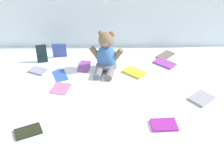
% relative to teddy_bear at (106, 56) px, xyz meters
% --- Properties ---
extents(ground_plane, '(3.20, 3.20, 0.00)m').
position_rel_teddy_bear_xyz_m(ground_plane, '(0.05, -0.11, -0.09)').
color(ground_plane, silver).
extents(backdrop_drape, '(1.89, 0.03, 0.55)m').
position_rel_teddy_bear_xyz_m(backdrop_drape, '(0.05, 0.33, 0.18)').
color(backdrop_drape, silver).
rests_on(backdrop_drape, ground_plane).
extents(teddy_bear, '(0.21, 0.20, 0.25)m').
position_rel_teddy_bear_xyz_m(teddy_bear, '(0.00, 0.00, 0.00)').
color(teddy_bear, '#3F72B2').
rests_on(teddy_bear, ground_plane).
extents(book_case_0, '(0.15, 0.15, 0.01)m').
position_rel_teddy_bear_xyz_m(book_case_0, '(0.37, 0.07, -0.09)').
color(book_case_0, '#863891').
rests_on(book_case_0, ground_plane).
extents(book_case_1, '(0.14, 0.14, 0.01)m').
position_rel_teddy_bear_xyz_m(book_case_1, '(0.39, 0.17, -0.09)').
color(book_case_1, '#65564E').
rests_on(book_case_1, ground_plane).
extents(book_case_2, '(0.08, 0.13, 0.01)m').
position_rel_teddy_bear_xyz_m(book_case_2, '(-0.14, 0.03, -0.09)').
color(book_case_2, '#813F8E').
rests_on(book_case_2, ground_plane).
extents(book_case_3, '(0.15, 0.15, 0.01)m').
position_rel_teddy_bear_xyz_m(book_case_3, '(0.17, -0.04, -0.09)').
color(book_case_3, yellow).
rests_on(book_case_3, ground_plane).
extents(book_case_4, '(0.11, 0.14, 0.01)m').
position_rel_teddy_bear_xyz_m(book_case_4, '(-0.28, -0.07, -0.09)').
color(book_case_4, blue).
rests_on(book_case_4, ground_plane).
extents(book_case_5, '(0.07, 0.04, 0.12)m').
position_rel_teddy_bear_xyz_m(book_case_5, '(-0.41, 0.10, -0.03)').
color(book_case_5, black).
rests_on(book_case_5, ground_plane).
extents(book_case_6, '(0.15, 0.15, 0.01)m').
position_rel_teddy_bear_xyz_m(book_case_6, '(0.50, -0.30, -0.09)').
color(book_case_6, gray).
rests_on(book_case_6, ground_plane).
extents(book_case_7, '(0.12, 0.09, 0.01)m').
position_rel_teddy_bear_xyz_m(book_case_7, '(0.27, -0.50, -0.09)').
color(book_case_7, '#912494').
rests_on(book_case_7, ground_plane).
extents(book_case_8, '(0.12, 0.10, 0.01)m').
position_rel_teddy_bear_xyz_m(book_case_8, '(-0.42, -0.02, -0.09)').
color(book_case_8, '#8E8AA7').
rests_on(book_case_8, ground_plane).
extents(book_case_9, '(0.12, 0.13, 0.01)m').
position_rel_teddy_bear_xyz_m(book_case_9, '(-0.25, -0.20, -0.09)').
color(book_case_9, '#B16593').
rests_on(book_case_9, ground_plane).
extents(book_case_10, '(0.14, 0.12, 0.01)m').
position_rel_teddy_bear_xyz_m(book_case_10, '(-0.35, -0.54, -0.09)').
color(book_case_10, black).
rests_on(book_case_10, ground_plane).
extents(book_case_11, '(0.09, 0.02, 0.10)m').
position_rel_teddy_bear_xyz_m(book_case_11, '(-0.31, 0.17, -0.04)').
color(book_case_11, '#3B50A4').
rests_on(book_case_11, ground_plane).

